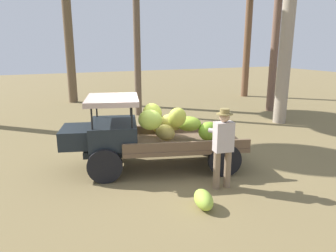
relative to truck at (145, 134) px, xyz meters
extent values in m
plane|color=olive|center=(-0.29, -0.04, -0.90)|extent=(60.00, 60.00, 0.00)
cube|color=black|center=(-0.47, 0.13, -0.45)|extent=(3.97, 1.49, 0.16)
cylinder|color=black|center=(1.14, 0.52, -0.50)|extent=(0.81, 0.35, 0.80)
cylinder|color=black|center=(0.71, -1.03, -0.50)|extent=(0.81, 0.35, 0.80)
cylinder|color=black|center=(-1.56, 1.27, -0.50)|extent=(0.81, 0.35, 0.80)
cylinder|color=black|center=(-1.99, -0.28, -0.50)|extent=(0.81, 0.35, 0.80)
cube|color=brown|center=(-0.91, 0.25, -0.27)|extent=(3.35, 2.46, 0.10)
cube|color=brown|center=(-0.69, 1.02, -0.11)|extent=(2.91, 0.88, 0.22)
cube|color=brown|center=(-1.12, -0.52, -0.11)|extent=(2.91, 0.88, 0.22)
cube|color=black|center=(0.73, -0.20, 0.06)|extent=(1.47, 1.76, 0.55)
cube|color=black|center=(1.60, -0.44, 0.00)|extent=(0.96, 1.21, 0.44)
cylinder|color=black|center=(1.33, 0.30, 0.61)|extent=(0.04, 0.04, 0.55)
cylinder|color=black|center=(0.98, -0.94, 0.61)|extent=(0.04, 0.04, 0.55)
cylinder|color=black|center=(0.48, 0.54, 0.61)|extent=(0.04, 0.04, 0.55)
cylinder|color=black|center=(0.13, -0.71, 0.61)|extent=(0.04, 0.04, 0.55)
cube|color=#B9A094|center=(0.73, -0.20, 0.88)|extent=(1.58, 1.79, 0.12)
ellipsoid|color=tan|center=(-0.42, 0.33, 0.07)|extent=(0.60, 0.64, 0.44)
ellipsoid|color=#83BA2E|center=(-1.51, 0.55, 0.04)|extent=(0.58, 0.50, 0.49)
ellipsoid|color=#B6C541|center=(-0.35, -0.35, 0.44)|extent=(0.77, 0.75, 0.62)
ellipsoid|color=#B2BB3D|center=(-0.62, 0.59, 0.49)|extent=(0.53, 0.58, 0.57)
ellipsoid|color=gold|center=(-0.73, 0.03, 0.23)|extent=(0.73, 0.62, 0.45)
ellipsoid|color=yellow|center=(-0.64, -0.43, 0.05)|extent=(0.64, 0.63, 0.60)
ellipsoid|color=#A7C244|center=(0.02, 0.47, 0.46)|extent=(0.85, 0.85, 0.63)
ellipsoid|color=#8CAE30|center=(-1.08, 0.32, 0.22)|extent=(0.76, 0.70, 0.40)
cylinder|color=#866C53|center=(-1.02, 1.76, -0.48)|extent=(0.15, 0.15, 0.85)
cylinder|color=#866C53|center=(-1.28, 1.79, -0.48)|extent=(0.15, 0.15, 0.85)
cube|color=#BCADAA|center=(-1.15, 1.78, 0.27)|extent=(0.43, 0.29, 0.64)
cylinder|color=#BCADAA|center=(-1.07, 1.67, 0.37)|extent=(0.29, 0.39, 0.10)
cylinder|color=#BCADAA|center=(-1.26, 1.69, 0.37)|extent=(0.36, 0.35, 0.10)
sphere|color=tan|center=(-1.15, 1.78, 0.70)|extent=(0.22, 0.22, 0.22)
cylinder|color=olive|center=(-1.15, 1.78, 0.77)|extent=(0.34, 0.34, 0.02)
cylinder|color=olive|center=(-1.15, 1.78, 0.83)|extent=(0.20, 0.20, 0.10)
ellipsoid|color=#A6C943|center=(-0.34, 2.41, -0.72)|extent=(0.42, 0.65, 0.37)
cylinder|color=brown|center=(0.45, -10.63, 3.59)|extent=(0.47, 0.47, 8.98)
cylinder|color=gray|center=(-6.62, -2.42, 2.74)|extent=(0.50, 0.50, 7.27)
cylinder|color=brown|center=(-1.83, -6.07, 2.46)|extent=(0.29, 0.29, 6.72)
cylinder|color=brown|center=(-7.93, -4.51, 2.49)|extent=(0.35, 0.35, 6.78)
cylinder|color=brown|center=(-9.50, -8.61, 2.66)|extent=(0.41, 0.41, 7.12)
camera|label=1|loc=(2.46, 7.16, 2.15)|focal=33.56mm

